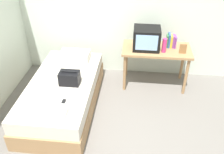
# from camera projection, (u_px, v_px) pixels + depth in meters

# --- Properties ---
(ground_plane) EXTENTS (8.00, 8.00, 0.00)m
(ground_plane) POSITION_uv_depth(u_px,v_px,m) (116.00, 146.00, 3.35)
(ground_plane) COLOR slate
(wall_back) EXTENTS (5.20, 0.10, 2.60)m
(wall_back) POSITION_uv_depth(u_px,v_px,m) (128.00, 6.00, 4.28)
(wall_back) COLOR silver
(wall_back) RESTS_ON ground
(bed) EXTENTS (1.00, 2.00, 0.49)m
(bed) POSITION_uv_depth(u_px,v_px,m) (63.00, 94.00, 3.92)
(bed) COLOR #9E754C
(bed) RESTS_ON ground
(desk) EXTENTS (1.16, 0.60, 0.73)m
(desk) POSITION_uv_depth(u_px,v_px,m) (156.00, 53.00, 4.23)
(desk) COLOR #9E754C
(desk) RESTS_ON ground
(tv) EXTENTS (0.44, 0.39, 0.36)m
(tv) POSITION_uv_depth(u_px,v_px,m) (147.00, 38.00, 4.08)
(tv) COLOR black
(tv) RESTS_ON desk
(water_bottle) EXTENTS (0.07, 0.07, 0.24)m
(water_bottle) POSITION_uv_depth(u_px,v_px,m) (164.00, 45.00, 4.00)
(water_bottle) COLOR #E53372
(water_bottle) RESTS_ON desk
(book_row) EXTENTS (0.16, 0.17, 0.24)m
(book_row) POSITION_uv_depth(u_px,v_px,m) (171.00, 41.00, 4.17)
(book_row) COLOR #337F47
(book_row) RESTS_ON desk
(picture_frame) EXTENTS (0.11, 0.02, 0.17)m
(picture_frame) POSITION_uv_depth(u_px,v_px,m) (183.00, 49.00, 3.98)
(picture_frame) COLOR olive
(picture_frame) RESTS_ON desk
(pillow) EXTENTS (0.52, 0.35, 0.14)m
(pillow) POSITION_uv_depth(u_px,v_px,m) (75.00, 56.00, 4.31)
(pillow) COLOR silver
(pillow) RESTS_ON bed
(handbag) EXTENTS (0.30, 0.20, 0.22)m
(handbag) POSITION_uv_depth(u_px,v_px,m) (70.00, 78.00, 3.68)
(handbag) COLOR black
(handbag) RESTS_ON bed
(magazine) EXTENTS (0.21, 0.29, 0.01)m
(magazine) POSITION_uv_depth(u_px,v_px,m) (46.00, 93.00, 3.54)
(magazine) COLOR white
(magazine) RESTS_ON bed
(remote_dark) EXTENTS (0.04, 0.16, 0.02)m
(remote_dark) POSITION_uv_depth(u_px,v_px,m) (63.00, 103.00, 3.33)
(remote_dark) COLOR black
(remote_dark) RESTS_ON bed
(remote_silver) EXTENTS (0.04, 0.14, 0.02)m
(remote_silver) POSITION_uv_depth(u_px,v_px,m) (52.00, 77.00, 3.86)
(remote_silver) COLOR #B7B7BC
(remote_silver) RESTS_ON bed
(folded_towel) EXTENTS (0.28, 0.22, 0.08)m
(folded_towel) POSITION_uv_depth(u_px,v_px,m) (57.00, 111.00, 3.16)
(folded_towel) COLOR white
(folded_towel) RESTS_ON bed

